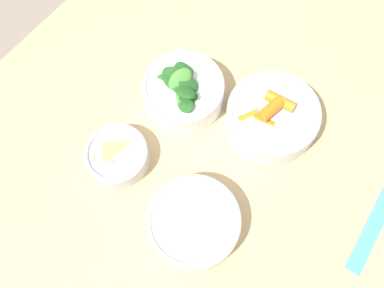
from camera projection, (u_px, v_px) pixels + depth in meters
The scene contains 6 objects.
ground_plane at pixel (205, 206), 1.57m from camera, with size 10.00×10.00×0.00m, color gray.
dining_table at pixel (213, 138), 0.98m from camera, with size 1.05×0.88×0.77m.
bowl_carrots at pixel (272, 116), 0.83m from camera, with size 0.18×0.18×0.08m.
bowl_greens at pixel (183, 90), 0.84m from camera, with size 0.16×0.16×0.10m.
bowl_beans_hotdog at pixel (194, 223), 0.76m from camera, with size 0.17×0.17×0.05m.
bowl_cookies at pixel (117, 156), 0.80m from camera, with size 0.12×0.12×0.05m.
Camera 1 is at (0.34, 0.20, 1.54)m, focal length 40.00 mm.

